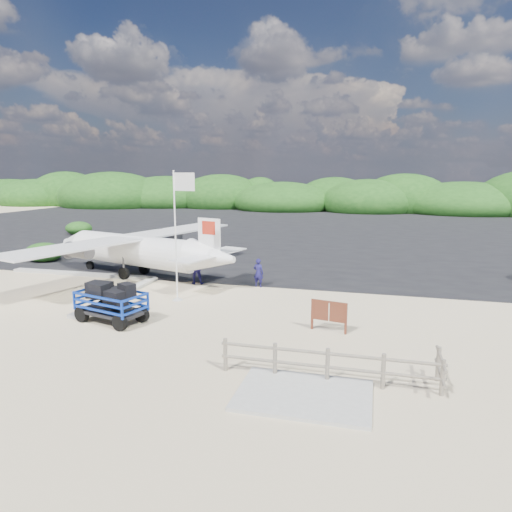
{
  "coord_description": "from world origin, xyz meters",
  "views": [
    {
      "loc": [
        7.13,
        -17.06,
        5.81
      ],
      "look_at": [
        1.71,
        3.43,
        1.9
      ],
      "focal_mm": 32.0,
      "sensor_mm": 36.0,
      "label": 1
    }
  ],
  "objects_px": {
    "crew_b": "(196,267)",
    "aircraft_large": "(489,244)",
    "signboard": "(328,332)",
    "baggage_cart": "(112,322)",
    "flagpole": "(178,300)",
    "crew_a": "(258,273)"
  },
  "relations": [
    {
      "from": "crew_b",
      "to": "aircraft_large",
      "type": "relative_size",
      "value": 0.12
    },
    {
      "from": "signboard",
      "to": "baggage_cart",
      "type": "bearing_deg",
      "value": -161.17
    },
    {
      "from": "crew_b",
      "to": "signboard",
      "type": "bearing_deg",
      "value": 130.73
    },
    {
      "from": "flagpole",
      "to": "crew_a",
      "type": "bearing_deg",
      "value": 48.04
    },
    {
      "from": "signboard",
      "to": "crew_b",
      "type": "bearing_deg",
      "value": 154.86
    },
    {
      "from": "baggage_cart",
      "to": "aircraft_large",
      "type": "relative_size",
      "value": 0.19
    },
    {
      "from": "crew_a",
      "to": "crew_b",
      "type": "relative_size",
      "value": 0.82
    },
    {
      "from": "signboard",
      "to": "crew_a",
      "type": "bearing_deg",
      "value": 137.38
    },
    {
      "from": "flagpole",
      "to": "crew_b",
      "type": "xyz_separation_m",
      "value": [
        -0.36,
        3.15,
        0.91
      ]
    },
    {
      "from": "baggage_cart",
      "to": "signboard",
      "type": "relative_size",
      "value": 2.0
    },
    {
      "from": "baggage_cart",
      "to": "crew_b",
      "type": "bearing_deg",
      "value": 98.07
    },
    {
      "from": "baggage_cart",
      "to": "crew_a",
      "type": "height_order",
      "value": "crew_a"
    },
    {
      "from": "signboard",
      "to": "crew_b",
      "type": "relative_size",
      "value": 0.8
    },
    {
      "from": "crew_a",
      "to": "aircraft_large",
      "type": "bearing_deg",
      "value": -117.61
    },
    {
      "from": "flagpole",
      "to": "crew_a",
      "type": "distance_m",
      "value": 4.54
    },
    {
      "from": "flagpole",
      "to": "crew_a",
      "type": "xyz_separation_m",
      "value": [
        2.99,
        3.33,
        0.75
      ]
    },
    {
      "from": "crew_a",
      "to": "crew_b",
      "type": "height_order",
      "value": "crew_b"
    },
    {
      "from": "crew_a",
      "to": "crew_b",
      "type": "distance_m",
      "value": 3.36
    },
    {
      "from": "baggage_cart",
      "to": "crew_b",
      "type": "relative_size",
      "value": 1.6
    },
    {
      "from": "flagpole",
      "to": "crew_a",
      "type": "height_order",
      "value": "flagpole"
    },
    {
      "from": "baggage_cart",
      "to": "crew_a",
      "type": "bearing_deg",
      "value": 73.77
    },
    {
      "from": "flagpole",
      "to": "signboard",
      "type": "height_order",
      "value": "flagpole"
    }
  ]
}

